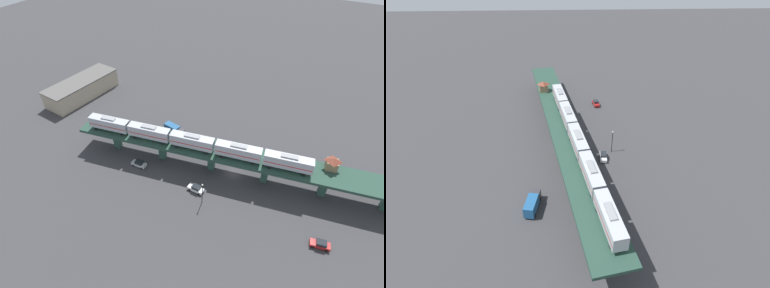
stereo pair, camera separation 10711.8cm
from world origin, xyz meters
The scene contains 9 objects.
ground_plane centered at (0.00, 0.00, 0.00)m, with size 400.00×400.00×0.00m, color #38383A.
elevated_viaduct centered at (0.03, -0.17, 6.35)m, with size 25.10×91.98×7.38m.
subway_train centered at (-3.55, 11.39, 9.92)m, with size 14.18×61.86×4.45m.
signal_hut centered at (6.75, -23.13, 9.18)m, with size 3.76×3.76×3.40m.
street_car_white centered at (-10.79, 6.20, 0.94)m, with size 2.11×4.48×1.89m.
street_car_silver centered at (-10.49, 25.08, 0.94)m, with size 2.19×4.51×1.89m.
street_car_red centered at (-11.67, -25.98, 0.94)m, with size 2.62×4.67×1.89m.
delivery_truck centered at (7.28, 24.03, 1.76)m, with size 3.50×7.49×3.20m.
street_lamp centered at (-13.53, 2.93, 4.11)m, with size 0.44×0.44×6.94m.
Camera 2 is at (-0.96, 72.03, 51.12)m, focal length 28.00 mm.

